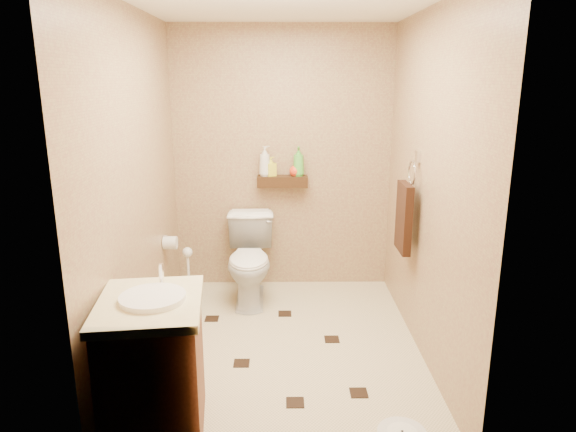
{
  "coord_description": "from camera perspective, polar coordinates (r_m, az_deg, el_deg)",
  "views": [
    {
      "loc": [
        0.0,
        -3.44,
        1.92
      ],
      "look_at": [
        0.04,
        0.25,
        0.94
      ],
      "focal_mm": 32.0,
      "sensor_mm": 36.0,
      "label": 1
    }
  ],
  "objects": [
    {
      "name": "ground",
      "position": [
        3.94,
        -0.59,
        -14.22
      ],
      "size": [
        2.5,
        2.5,
        0.0
      ],
      "primitive_type": "plane",
      "color": "beige",
      "rests_on": "ground"
    },
    {
      "name": "wall_back",
      "position": [
        4.75,
        -0.63,
        6.19
      ],
      "size": [
        2.0,
        0.04,
        2.4
      ],
      "primitive_type": "cube",
      "color": "#A1895C",
      "rests_on": "ground"
    },
    {
      "name": "wall_front",
      "position": [
        2.31,
        -0.67,
        -3.21
      ],
      "size": [
        2.0,
        0.04,
        2.4
      ],
      "primitive_type": "cube",
      "color": "#A1895C",
      "rests_on": "ground"
    },
    {
      "name": "wall_left",
      "position": [
        3.66,
        -16.52,
        2.96
      ],
      "size": [
        0.04,
        2.5,
        2.4
      ],
      "primitive_type": "cube",
      "color": "#A1895C",
      "rests_on": "ground"
    },
    {
      "name": "wall_right",
      "position": [
        3.66,
        15.26,
        3.04
      ],
      "size": [
        0.04,
        2.5,
        2.4
      ],
      "primitive_type": "cube",
      "color": "#A1895C",
      "rests_on": "ground"
    },
    {
      "name": "ceiling",
      "position": [
        3.48,
        -0.7,
        22.86
      ],
      "size": [
        2.0,
        2.5,
        0.02
      ],
      "primitive_type": "cube",
      "color": "white",
      "rests_on": "wall_back"
    },
    {
      "name": "wall_shelf",
      "position": [
        4.7,
        -0.62,
        3.88
      ],
      "size": [
        0.46,
        0.14,
        0.1
      ],
      "primitive_type": "cube",
      "color": "#37210F",
      "rests_on": "wall_back"
    },
    {
      "name": "floor_accents",
      "position": [
        3.87,
        -0.4,
        -14.75
      ],
      "size": [
        1.18,
        1.35,
        0.01
      ],
      "color": "black",
      "rests_on": "ground"
    },
    {
      "name": "toilet",
      "position": [
        4.55,
        -4.23,
        -4.92
      ],
      "size": [
        0.45,
        0.75,
        0.76
      ],
      "primitive_type": "imported",
      "rotation": [
        0.0,
        0.0,
        0.03
      ],
      "color": "white",
      "rests_on": "ground"
    },
    {
      "name": "vanity",
      "position": [
        3.0,
        -14.65,
        -15.8
      ],
      "size": [
        0.61,
        0.71,
        0.92
      ],
      "rotation": [
        0.0,
        0.0,
        0.11
      ],
      "color": "brown",
      "rests_on": "ground"
    },
    {
      "name": "toilet_brush",
      "position": [
        4.61,
        -10.93,
        -7.48
      ],
      "size": [
        0.12,
        0.12,
        0.53
      ],
      "color": "#175D5B",
      "rests_on": "ground"
    },
    {
      "name": "towel_ring",
      "position": [
        3.93,
        12.82,
        0.17
      ],
      "size": [
        0.12,
        0.3,
        0.76
      ],
      "color": "silver",
      "rests_on": "wall_right"
    },
    {
      "name": "toilet_paper",
      "position": [
        4.4,
        -12.96,
        -2.91
      ],
      "size": [
        0.12,
        0.11,
        0.12
      ],
      "color": "silver",
      "rests_on": "wall_left"
    },
    {
      "name": "bottle_a",
      "position": [
        4.67,
        -2.6,
        6.12
      ],
      "size": [
        0.14,
        0.14,
        0.27
      ],
      "primitive_type": "imported",
      "rotation": [
        0.0,
        0.0,
        2.09
      ],
      "color": "silver",
      "rests_on": "wall_shelf"
    },
    {
      "name": "bottle_b",
      "position": [
        4.68,
        -1.91,
        5.53
      ],
      "size": [
        0.11,
        0.11,
        0.18
      ],
      "primitive_type": "imported",
      "rotation": [
        0.0,
        0.0,
        2.03
      ],
      "color": "yellow",
      "rests_on": "wall_shelf"
    },
    {
      "name": "bottle_c",
      "position": [
        4.68,
        0.79,
        5.28
      ],
      "size": [
        0.14,
        0.14,
        0.13
      ],
      "primitive_type": "imported",
      "rotation": [
        0.0,
        0.0,
        0.52
      ],
      "color": "red",
      "rests_on": "wall_shelf"
    },
    {
      "name": "bottle_d",
      "position": [
        4.67,
        1.18,
        6.1
      ],
      "size": [
        0.12,
        0.12,
        0.27
      ],
      "primitive_type": "imported",
      "rotation": [
        0.0,
        0.0,
        6.14
      ],
      "color": "green",
      "rests_on": "wall_shelf"
    }
  ]
}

